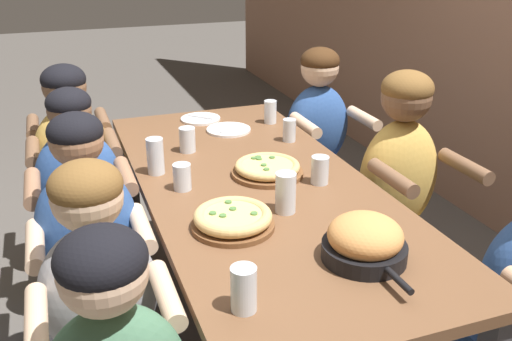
% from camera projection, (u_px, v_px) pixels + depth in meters
% --- Properties ---
extents(ground_plane, '(18.00, 18.00, 0.00)m').
position_uv_depth(ground_plane, '(256.00, 336.00, 2.54)').
color(ground_plane, '#514C47').
rests_on(ground_plane, ground).
extents(dining_table, '(2.02, 0.87, 0.76)m').
position_uv_depth(dining_table, '(256.00, 201.00, 2.28)').
color(dining_table, brown).
rests_on(dining_table, ground).
extents(pizza_board_main, '(0.28, 0.28, 0.06)m').
position_uv_depth(pizza_board_main, '(233.00, 219.00, 1.89)').
color(pizza_board_main, brown).
rests_on(pizza_board_main, dining_table).
extents(pizza_board_second, '(0.29, 0.29, 0.05)m').
position_uv_depth(pizza_board_second, '(267.00, 169.00, 2.30)').
color(pizza_board_second, brown).
rests_on(pizza_board_second, dining_table).
extents(skillet_bowl, '(0.37, 0.26, 0.14)m').
position_uv_depth(skillet_bowl, '(365.00, 241.00, 1.70)').
color(skillet_bowl, black).
rests_on(skillet_bowl, dining_table).
extents(empty_plate_a, '(0.22, 0.22, 0.02)m').
position_uv_depth(empty_plate_a, '(229.00, 130.00, 2.82)').
color(empty_plate_a, white).
rests_on(empty_plate_a, dining_table).
extents(empty_plate_b, '(0.21, 0.21, 0.02)m').
position_uv_depth(empty_plate_b, '(200.00, 119.00, 2.98)').
color(empty_plate_b, white).
rests_on(empty_plate_b, dining_table).
extents(drinking_glass_a, '(0.07, 0.07, 0.13)m').
position_uv_depth(drinking_glass_a, '(244.00, 291.00, 1.47)').
color(drinking_glass_a, silver).
rests_on(drinking_glass_a, dining_table).
extents(drinking_glass_b, '(0.07, 0.07, 0.11)m').
position_uv_depth(drinking_glass_b, '(187.00, 141.00, 2.54)').
color(drinking_glass_b, silver).
rests_on(drinking_glass_b, dining_table).
extents(drinking_glass_c, '(0.07, 0.07, 0.11)m').
position_uv_depth(drinking_glass_c, '(320.00, 171.00, 2.22)').
color(drinking_glass_c, silver).
rests_on(drinking_glass_c, dining_table).
extents(drinking_glass_d, '(0.07, 0.07, 0.10)m').
position_uv_depth(drinking_glass_d, '(182.00, 178.00, 2.17)').
color(drinking_glass_d, silver).
rests_on(drinking_glass_d, dining_table).
extents(drinking_glass_e, '(0.07, 0.07, 0.15)m').
position_uv_depth(drinking_glass_e, '(286.00, 195.00, 1.99)').
color(drinking_glass_e, silver).
rests_on(drinking_glass_e, dining_table).
extents(drinking_glass_f, '(0.06, 0.06, 0.11)m').
position_uv_depth(drinking_glass_f, '(289.00, 130.00, 2.67)').
color(drinking_glass_f, silver).
rests_on(drinking_glass_f, dining_table).
extents(drinking_glass_g, '(0.06, 0.06, 0.12)m').
position_uv_depth(drinking_glass_g, '(270.00, 113.00, 2.92)').
color(drinking_glass_g, silver).
rests_on(drinking_glass_g, dining_table).
extents(drinking_glass_h, '(0.07, 0.07, 0.15)m').
position_uv_depth(drinking_glass_h, '(155.00, 158.00, 2.31)').
color(drinking_glass_h, silver).
rests_on(drinking_glass_h, dining_table).
extents(diner_far_left, '(0.51, 0.40, 1.10)m').
position_uv_depth(diner_far_left, '(316.00, 151.00, 3.24)').
color(diner_far_left, '#2D5193').
rests_on(diner_far_left, ground).
extents(diner_near_midleft, '(0.51, 0.40, 1.10)m').
position_uv_depth(diner_near_midleft, '(84.00, 223.00, 2.48)').
color(diner_near_midleft, '#2D5193').
rests_on(diner_near_midleft, ground).
extents(diner_near_midright, '(0.51, 0.40, 1.09)m').
position_uv_depth(diner_near_midright, '(104.00, 331.00, 1.80)').
color(diner_near_midright, '#99999E').
rests_on(diner_near_midright, ground).
extents(diner_near_left, '(0.51, 0.40, 1.11)m').
position_uv_depth(diner_near_left, '(77.00, 184.00, 2.82)').
color(diner_near_left, gold).
rests_on(diner_near_left, ground).
extents(diner_near_center, '(0.51, 0.40, 1.13)m').
position_uv_depth(diner_near_center, '(93.00, 273.00, 2.10)').
color(diner_near_center, '#2D5193').
rests_on(diner_near_center, ground).
extents(diner_far_center, '(0.51, 0.40, 1.15)m').
position_uv_depth(diner_far_center, '(395.00, 207.00, 2.53)').
color(diner_far_center, gold).
rests_on(diner_far_center, ground).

